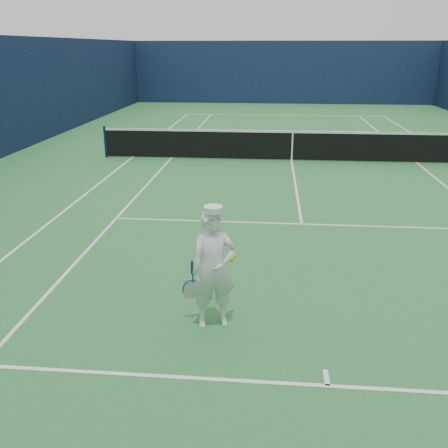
# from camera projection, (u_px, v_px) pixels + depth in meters

# --- Properties ---
(ground) EXTENTS (80.00, 80.00, 0.00)m
(ground) POSITION_uv_depth(u_px,v_px,m) (292.00, 161.00, 16.79)
(ground) COLOR #2A7034
(ground) RESTS_ON ground
(court_markings) EXTENTS (11.03, 23.83, 0.01)m
(court_markings) POSITION_uv_depth(u_px,v_px,m) (292.00, 161.00, 16.79)
(court_markings) COLOR white
(court_markings) RESTS_ON ground
(windscreen_fence) EXTENTS (20.12, 36.12, 4.00)m
(windscreen_fence) POSITION_uv_depth(u_px,v_px,m) (294.00, 100.00, 16.12)
(windscreen_fence) COLOR #101D3D
(windscreen_fence) RESTS_ON ground
(tennis_net) EXTENTS (12.88, 0.09, 1.07)m
(tennis_net) POSITION_uv_depth(u_px,v_px,m) (292.00, 144.00, 16.60)
(tennis_net) COLOR #141E4C
(tennis_net) RESTS_ON ground
(tennis_player) EXTENTS (0.82, 0.55, 1.71)m
(tennis_player) POSITION_uv_depth(u_px,v_px,m) (213.00, 269.00, 6.64)
(tennis_player) COLOR white
(tennis_player) RESTS_ON ground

